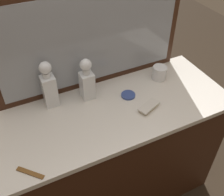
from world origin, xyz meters
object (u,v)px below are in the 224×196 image
at_px(crystal_decanter_front, 49,88).
at_px(silver_brush_right, 149,107).
at_px(porcelain_dish, 128,95).
at_px(crystal_tumbler_left, 159,73).
at_px(tortoiseshell_comb, 30,173).
at_px(crystal_decanter_center, 87,83).

height_order(crystal_decanter_front, silver_brush_right, crystal_decanter_front).
distance_m(crystal_decanter_front, porcelain_dish, 0.45).
xyz_separation_m(crystal_tumbler_left, tortoiseshell_comb, (-0.89, -0.34, -0.04)).
bearing_deg(crystal_decanter_front, crystal_tumbler_left, -5.26).
bearing_deg(crystal_decanter_front, porcelain_dish, -17.04).
xyz_separation_m(crystal_decanter_front, crystal_tumbler_left, (0.68, -0.06, -0.07)).
xyz_separation_m(crystal_tumbler_left, porcelain_dish, (-0.26, -0.07, -0.03)).
xyz_separation_m(crystal_decanter_center, crystal_decanter_front, (-0.21, 0.03, 0.01)).
xyz_separation_m(crystal_tumbler_left, silver_brush_right, (-0.21, -0.21, -0.03)).
bearing_deg(tortoiseshell_comb, crystal_decanter_center, 41.09).
xyz_separation_m(crystal_decanter_front, tortoiseshell_comb, (-0.22, -0.40, -0.11)).
bearing_deg(silver_brush_right, crystal_decanter_center, 137.65).
distance_m(crystal_decanter_center, crystal_decanter_front, 0.21).
relative_size(crystal_tumbler_left, tortoiseshell_comb, 0.79).
height_order(crystal_decanter_center, crystal_decanter_front, crystal_decanter_front).
bearing_deg(tortoiseshell_comb, porcelain_dish, 23.12).
relative_size(crystal_decanter_front, tortoiseshell_comb, 2.51).
bearing_deg(silver_brush_right, porcelain_dish, 109.29).
bearing_deg(crystal_tumbler_left, porcelain_dish, -165.40).
xyz_separation_m(silver_brush_right, porcelain_dish, (-0.05, 0.15, -0.01)).
distance_m(crystal_decanter_center, crystal_tumbler_left, 0.48).
bearing_deg(crystal_decanter_front, tortoiseshell_comb, -118.33).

